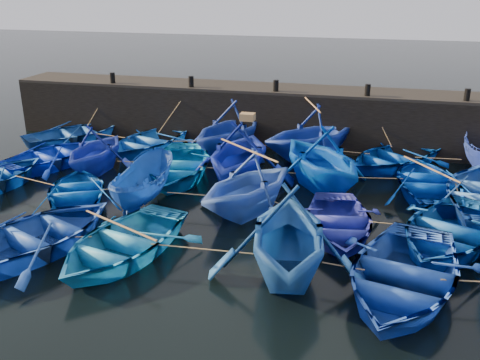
# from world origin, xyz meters

# --- Properties ---
(ground) EXTENTS (120.00, 120.00, 0.00)m
(ground) POSITION_xyz_m (0.00, 0.00, 0.00)
(ground) COLOR black
(ground) RESTS_ON ground
(quay_wall) EXTENTS (26.00, 2.50, 2.50)m
(quay_wall) POSITION_xyz_m (0.00, 10.50, 1.25)
(quay_wall) COLOR black
(quay_wall) RESTS_ON ground
(quay_top) EXTENTS (26.00, 2.50, 0.12)m
(quay_top) POSITION_xyz_m (0.00, 10.50, 2.56)
(quay_top) COLOR black
(quay_top) RESTS_ON quay_wall
(bollard_0) EXTENTS (0.24, 0.24, 0.50)m
(bollard_0) POSITION_xyz_m (-8.00, 9.60, 2.87)
(bollard_0) COLOR black
(bollard_0) RESTS_ON quay_top
(bollard_1) EXTENTS (0.24, 0.24, 0.50)m
(bollard_1) POSITION_xyz_m (-4.00, 9.60, 2.87)
(bollard_1) COLOR black
(bollard_1) RESTS_ON quay_top
(bollard_2) EXTENTS (0.24, 0.24, 0.50)m
(bollard_2) POSITION_xyz_m (0.00, 9.60, 2.87)
(bollard_2) COLOR black
(bollard_2) RESTS_ON quay_top
(bollard_3) EXTENTS (0.24, 0.24, 0.50)m
(bollard_3) POSITION_xyz_m (4.00, 9.60, 2.87)
(bollard_3) COLOR black
(bollard_3) RESTS_ON quay_top
(bollard_4) EXTENTS (0.24, 0.24, 0.50)m
(bollard_4) POSITION_xyz_m (8.00, 9.60, 2.87)
(bollard_4) COLOR black
(bollard_4) RESTS_ON quay_top
(boat_0) EXTENTS (5.49, 5.73, 0.97)m
(boat_0) POSITION_xyz_m (-9.30, 7.90, 0.48)
(boat_0) COLOR navy
(boat_0) RESTS_ON ground
(boat_1) EXTENTS (4.43, 5.41, 0.98)m
(boat_1) POSITION_xyz_m (-5.40, 7.51, 0.49)
(boat_1) COLOR blue
(boat_1) RESTS_ON ground
(boat_2) EXTENTS (5.31, 5.70, 2.44)m
(boat_2) POSITION_xyz_m (-1.73, 8.01, 1.22)
(boat_2) COLOR navy
(boat_2) RESTS_ON ground
(boat_3) EXTENTS (6.11, 6.12, 2.44)m
(boat_3) POSITION_xyz_m (1.84, 7.99, 1.22)
(boat_3) COLOR #1835A6
(boat_3) RESTS_ON ground
(boat_4) EXTENTS (5.60, 5.80, 0.98)m
(boat_4) POSITION_xyz_m (5.23, 7.91, 0.49)
(boat_4) COLOR navy
(boat_4) RESTS_ON ground
(boat_6) EXTENTS (4.69, 5.38, 0.93)m
(boat_6) POSITION_xyz_m (-8.42, 4.69, 0.47)
(boat_6) COLOR #0A2BCC
(boat_6) RESTS_ON ground
(boat_7) EXTENTS (3.35, 3.87, 2.00)m
(boat_7) POSITION_xyz_m (-6.26, 4.42, 1.00)
(boat_7) COLOR #182C98
(boat_7) RESTS_ON ground
(boat_8) EXTENTS (4.56, 5.74, 1.07)m
(boat_8) POSITION_xyz_m (-2.89, 4.58, 0.54)
(boat_8) COLOR blue
(boat_8) RESTS_ON ground
(boat_9) EXTENTS (4.11, 4.76, 2.50)m
(boat_9) POSITION_xyz_m (-0.38, 4.60, 1.25)
(boat_9) COLOR #10249B
(boat_9) RESTS_ON ground
(boat_10) EXTENTS (6.16, 6.30, 2.52)m
(boat_10) POSITION_xyz_m (2.65, 4.82, 1.26)
(boat_10) COLOR blue
(boat_10) RESTS_ON ground
(boat_11) EXTENTS (3.91, 5.10, 0.98)m
(boat_11) POSITION_xyz_m (6.49, 5.19, 0.49)
(boat_11) COLOR #0033A1
(boat_11) RESTS_ON ground
(boat_14) EXTENTS (4.50, 5.02, 0.86)m
(boat_14) POSITION_xyz_m (-5.38, 1.44, 0.43)
(boat_14) COLOR #033F98
(boat_14) RESTS_ON ground
(boat_15) EXTENTS (1.64, 4.01, 1.53)m
(boat_15) POSITION_xyz_m (-3.08, 1.82, 0.77)
(boat_15) COLOR navy
(boat_15) RESTS_ON ground
(boat_16) EXTENTS (5.18, 5.42, 2.22)m
(boat_16) POSITION_xyz_m (0.59, 1.92, 1.11)
(boat_16) COLOR blue
(boat_16) RESTS_ON ground
(boat_17) EXTENTS (3.71, 4.70, 0.88)m
(boat_17) POSITION_xyz_m (3.61, 1.14, 0.44)
(boat_17) COLOR navy
(boat_17) RESTS_ON ground
(boat_18) EXTENTS (5.26, 6.06, 1.05)m
(boat_18) POSITION_xyz_m (6.75, 1.16, 0.53)
(boat_18) COLOR #0A4491
(boat_18) RESTS_ON ground
(boat_21) EXTENTS (5.29, 6.06, 1.05)m
(boat_21) POSITION_xyz_m (-4.58, -2.05, 0.52)
(boat_21) COLOR #183F98
(boat_21) RESTS_ON ground
(boat_22) EXTENTS (4.36, 5.39, 0.99)m
(boat_22) POSITION_xyz_m (-2.11, -1.83, 0.49)
(boat_22) COLOR blue
(boat_22) RESTS_ON ground
(boat_23) EXTENTS (4.83, 5.37, 2.50)m
(boat_23) POSITION_xyz_m (2.52, -1.66, 1.25)
(boat_23) COLOR #1C53A1
(boat_23) RESTS_ON ground
(boat_24) EXTENTS (4.96, 6.13, 1.12)m
(boat_24) POSITION_xyz_m (5.39, -1.78, 0.56)
(boat_24) COLOR #1940A6
(boat_24) RESTS_ON ground
(wooden_crate) EXTENTS (0.52, 0.40, 0.26)m
(wooden_crate) POSITION_xyz_m (-0.08, 4.60, 2.64)
(wooden_crate) COLOR olive
(wooden_crate) RESTS_ON boat_9
(mooring_ropes) EXTENTS (18.16, 11.59, 2.10)m
(mooring_ropes) POSITION_xyz_m (-0.20, 5.14, 0.88)
(mooring_ropes) COLOR tan
(mooring_ropes) RESTS_ON ground
(loose_oars) EXTENTS (10.85, 11.90, 1.52)m
(loose_oars) POSITION_xyz_m (1.70, 3.32, 1.69)
(loose_oars) COLOR #99724C
(loose_oars) RESTS_ON ground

